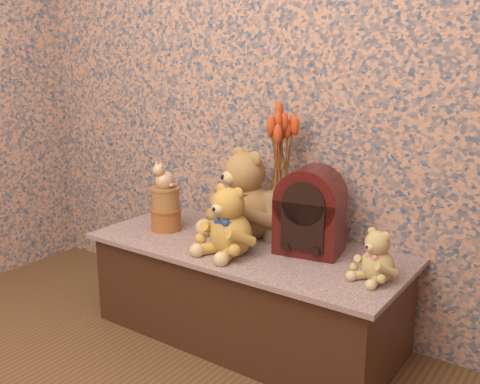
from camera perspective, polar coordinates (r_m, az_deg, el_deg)
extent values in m
cube|color=#334B69|center=(2.36, 4.84, 17.10)|extent=(3.00, 0.10, 2.60)
cube|color=navy|center=(2.34, 0.72, -10.41)|extent=(1.34, 0.58, 0.41)
cylinder|color=tan|center=(2.31, 3.94, -2.53)|extent=(0.15, 0.15, 0.20)
cylinder|color=#AF8333|center=(2.46, -7.80, -2.88)|extent=(0.14, 0.14, 0.10)
cylinder|color=tan|center=(2.43, -7.88, -0.69)|extent=(0.13, 0.13, 0.10)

